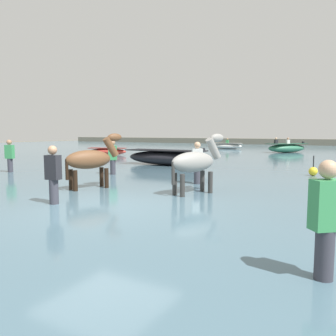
{
  "coord_description": "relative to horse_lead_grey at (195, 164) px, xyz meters",
  "views": [
    {
      "loc": [
        4.74,
        -5.57,
        1.91
      ],
      "look_at": [
        -0.45,
        3.41,
        0.83
      ],
      "focal_mm": 36.52,
      "sensor_mm": 36.0,
      "label": 1
    }
  ],
  "objects": [
    {
      "name": "boat_mid_channel",
      "position": [
        -1.62,
        20.23,
        -0.42
      ],
      "size": [
        3.08,
        3.41,
        1.19
      ],
      "color": "#337556",
      "rests_on": "water_surface"
    },
    {
      "name": "channel_buoy",
      "position": [
        2.17,
        5.52,
        -0.61
      ],
      "size": [
        0.32,
        0.32,
        0.74
      ],
      "color": "yellow",
      "rests_on": "water_surface"
    },
    {
      "name": "boat_far_inshore",
      "position": [
        -12.07,
        10.89,
        -0.53
      ],
      "size": [
        2.87,
        1.77,
        0.5
      ],
      "color": "#BC382D",
      "rests_on": "water_surface"
    },
    {
      "name": "person_onlooker_right",
      "position": [
        3.45,
        -4.01,
        -0.25
      ],
      "size": [
        0.37,
        0.36,
        1.63
      ],
      "color": "#383842",
      "rests_on": "ground"
    },
    {
      "name": "person_spectator_far",
      "position": [
        -8.47,
        0.66,
        -0.25
      ],
      "size": [
        0.37,
        0.3,
        1.63
      ],
      "color": "#383842",
      "rests_on": "ground"
    },
    {
      "name": "horse_trailing_bay",
      "position": [
        -2.9,
        -0.72,
        0.0
      ],
      "size": [
        0.98,
        1.7,
        1.89
      ],
      "color": "brown",
      "rests_on": "ground"
    },
    {
      "name": "water_surface",
      "position": [
        -0.97,
        7.64,
        -0.95
      ],
      "size": [
        90.0,
        90.0,
        0.33
      ],
      "primitive_type": "cube",
      "color": "#476675",
      "rests_on": "ground"
    },
    {
      "name": "boat_distant_west",
      "position": [
        -4.63,
        6.38,
        -0.42
      ],
      "size": [
        4.17,
        1.29,
        0.87
      ],
      "color": "black",
      "rests_on": "water_surface"
    },
    {
      "name": "person_onlooker_left",
      "position": [
        -0.68,
        1.57,
        -0.25
      ],
      "size": [
        0.38,
        0.35,
        1.63
      ],
      "color": "#383842",
      "rests_on": "ground"
    },
    {
      "name": "ground_plane",
      "position": [
        -0.97,
        -2.36,
        -1.11
      ],
      "size": [
        120.0,
        120.0,
        0.0
      ],
      "primitive_type": "plane",
      "color": "#666051"
    },
    {
      "name": "horse_lead_grey",
      "position": [
        0.0,
        0.0,
        0.0
      ],
      "size": [
        1.01,
        1.69,
        1.88
      ],
      "color": "gray",
      "rests_on": "ground"
    },
    {
      "name": "boat_near_starboard",
      "position": [
        -7.82,
        23.56,
        -0.49
      ],
      "size": [
        2.97,
        1.13,
        1.04
      ],
      "color": "silver",
      "rests_on": "water_surface"
    },
    {
      "name": "far_shoreline",
      "position": [
        -0.97,
        38.42,
        -0.57
      ],
      "size": [
        80.0,
        2.4,
        1.09
      ],
      "primitive_type": "cube",
      "color": "#706B5B",
      "rests_on": "ground"
    },
    {
      "name": "person_wading_close",
      "position": [
        -4.45,
        2.13,
        -0.25
      ],
      "size": [
        0.38,
        0.35,
        1.63
      ],
      "color": "#383842",
      "rests_on": "ground"
    },
    {
      "name": "person_wading_mid",
      "position": [
        -2.16,
        -2.73,
        -0.25
      ],
      "size": [
        0.34,
        0.24,
        1.63
      ],
      "color": "#383842",
      "rests_on": "ground"
    }
  ]
}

